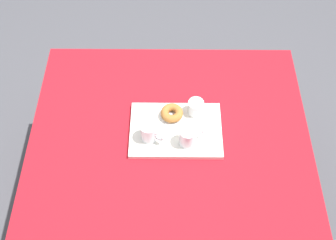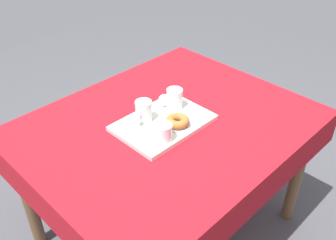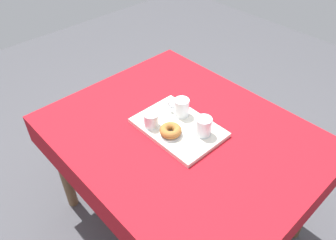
{
  "view_description": "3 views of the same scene",
  "coord_description": "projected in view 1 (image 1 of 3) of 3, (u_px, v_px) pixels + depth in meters",
  "views": [
    {
      "loc": [
        -0.0,
        1.03,
        2.36
      ],
      "look_at": [
        0.0,
        -0.03,
        0.79
      ],
      "focal_mm": 43.22,
      "sensor_mm": 36.0,
      "label": 1
    },
    {
      "loc": [
        -1.03,
        -1.02,
        1.79
      ],
      "look_at": [
        -0.02,
        -0.02,
        0.78
      ],
      "focal_mm": 40.87,
      "sensor_mm": 36.0,
      "label": 2
    },
    {
      "loc": [
        0.83,
        -0.87,
        1.86
      ],
      "look_at": [
        -0.07,
        -0.04,
        0.81
      ],
      "focal_mm": 35.06,
      "sensor_mm": 36.0,
      "label": 3
    }
  ],
  "objects": [
    {
      "name": "tea_mug_left",
      "position": [
        148.0,
        132.0,
        1.83
      ],
      "size": [
        0.11,
        0.09,
        0.1
      ],
      "color": "white",
      "rests_on": "serving_tray"
    },
    {
      "name": "ground_plane",
      "position": [
        169.0,
        196.0,
        2.53
      ],
      "size": [
        6.0,
        6.0,
        0.0
      ],
      "primitive_type": "plane",
      "color": "#47474C"
    },
    {
      "name": "dining_table",
      "position": [
        169.0,
        141.0,
        1.98
      ],
      "size": [
        1.31,
        1.06,
        0.75
      ],
      "color": "#A8141E",
      "rests_on": "ground"
    },
    {
      "name": "donut_plate_left",
      "position": [
        171.0,
        116.0,
        1.93
      ],
      "size": [
        0.11,
        0.11,
        0.01
      ],
      "primitive_type": "cylinder",
      "color": "silver",
      "rests_on": "serving_tray"
    },
    {
      "name": "serving_tray",
      "position": [
        175.0,
        131.0,
        1.9
      ],
      "size": [
        0.43,
        0.3,
        0.02
      ],
      "primitive_type": "cube",
      "color": "silver",
      "rests_on": "dining_table"
    },
    {
      "name": "water_glass_near",
      "position": [
        195.0,
        108.0,
        1.92
      ],
      "size": [
        0.07,
        0.07,
        0.08
      ],
      "color": "white",
      "rests_on": "serving_tray"
    },
    {
      "name": "sugar_donut_left",
      "position": [
        171.0,
        113.0,
        1.91
      ],
      "size": [
        0.11,
        0.11,
        0.04
      ],
      "primitive_type": "torus",
      "color": "#A3662D",
      "rests_on": "donut_plate_left"
    },
    {
      "name": "tea_mug_right",
      "position": [
        187.0,
        137.0,
        1.81
      ],
      "size": [
        0.11,
        0.08,
        0.1
      ],
      "color": "white",
      "rests_on": "serving_tray"
    }
  ]
}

